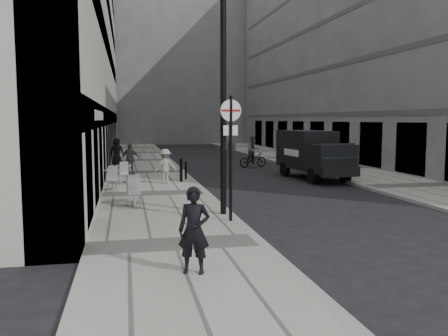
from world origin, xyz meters
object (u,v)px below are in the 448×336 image
(cyclist, at_px, (253,155))
(lamppost, at_px, (223,88))
(sign_post, at_px, (231,141))
(panel_van, at_px, (312,152))
(walking_man, at_px, (194,230))

(cyclist, bearing_deg, lamppost, -122.83)
(sign_post, xyz_separation_m, lamppost, (-0.00, 1.02, 1.52))
(cyclist, bearing_deg, panel_van, -92.37)
(sign_post, bearing_deg, cyclist, 65.22)
(lamppost, bearing_deg, panel_van, 53.03)
(walking_man, height_order, lamppost, lamppost)
(lamppost, xyz_separation_m, cyclist, (4.86, 14.50, -3.09))
(walking_man, bearing_deg, panel_van, 79.19)
(lamppost, bearing_deg, walking_man, -107.15)
(sign_post, relative_size, panel_van, 0.67)
(walking_man, relative_size, cyclist, 0.81)
(walking_man, bearing_deg, sign_post, 88.33)
(sign_post, height_order, cyclist, sign_post)
(sign_post, height_order, lamppost, lamppost)
(walking_man, bearing_deg, cyclist, 91.06)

